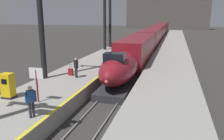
# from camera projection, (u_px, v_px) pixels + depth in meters

# --- Properties ---
(platform_left) EXTENTS (4.80, 110.00, 1.05)m
(platform_left) POSITION_uv_depth(u_px,v_px,m) (108.00, 59.00, 29.88)
(platform_left) COLOR gray
(platform_left) RESTS_ON ground
(platform_right) EXTENTS (4.80, 110.00, 1.05)m
(platform_right) POSITION_uv_depth(u_px,v_px,m) (171.00, 62.00, 27.76)
(platform_right) COLOR gray
(platform_right) RESTS_ON ground
(platform_left_safety_stripe) EXTENTS (0.20, 107.80, 0.01)m
(platform_left_safety_stripe) POSITION_uv_depth(u_px,v_px,m) (125.00, 56.00, 29.16)
(platform_left_safety_stripe) COLOR yellow
(platform_left_safety_stripe) RESTS_ON platform_left
(rail_main_left) EXTENTS (0.08, 110.00, 0.12)m
(rail_main_left) POSITION_uv_depth(u_px,v_px,m) (136.00, 60.00, 31.70)
(rail_main_left) COLOR slate
(rail_main_left) RESTS_ON ground
(rail_main_right) EXTENTS (0.08, 110.00, 0.12)m
(rail_main_right) POSITION_uv_depth(u_px,v_px,m) (147.00, 60.00, 31.31)
(rail_main_right) COLOR slate
(rail_main_right) RESTS_ON ground
(highspeed_train_main) EXTENTS (2.92, 76.25, 3.60)m
(highspeed_train_main) POSITION_uv_depth(u_px,v_px,m) (155.00, 34.00, 50.40)
(highspeed_train_main) COLOR maroon
(highspeed_train_main) RESTS_ON ground
(station_column_mid) EXTENTS (4.00, 0.68, 10.16)m
(station_column_mid) POSITION_uv_depth(u_px,v_px,m) (39.00, 3.00, 17.43)
(station_column_mid) COLOR black
(station_column_mid) RESTS_ON platform_left
(station_column_far) EXTENTS (4.00, 0.68, 8.50)m
(station_column_far) POSITION_uv_depth(u_px,v_px,m) (105.00, 15.00, 33.33)
(station_column_far) COLOR black
(station_column_far) RESTS_ON platform_left
(station_column_distant) EXTENTS (4.00, 0.68, 9.65)m
(station_column_distant) POSITION_uv_depth(u_px,v_px,m) (110.00, 11.00, 35.80)
(station_column_distant) COLOR black
(station_column_distant) RESTS_ON platform_left
(passenger_near_edge) EXTENTS (0.49, 0.40, 1.69)m
(passenger_near_edge) POSITION_uv_depth(u_px,v_px,m) (76.00, 66.00, 18.77)
(passenger_near_edge) COLOR #23232D
(passenger_near_edge) RESTS_ON platform_left
(passenger_mid_platform) EXTENTS (0.41, 0.47, 1.69)m
(passenger_mid_platform) POSITION_uv_depth(u_px,v_px,m) (31.00, 99.00, 11.36)
(passenger_mid_platform) COLOR #23232D
(passenger_mid_platform) RESTS_ON platform_left
(rolling_suitcase) EXTENTS (0.40, 0.22, 0.98)m
(rolling_suitcase) POSITION_uv_depth(u_px,v_px,m) (71.00, 72.00, 19.63)
(rolling_suitcase) COLOR maroon
(rolling_suitcase) RESTS_ON platform_left
(ticket_machine_yellow) EXTENTS (0.76, 0.62, 1.60)m
(ticket_machine_yellow) POSITION_uv_depth(u_px,v_px,m) (8.00, 87.00, 14.18)
(ticket_machine_yellow) COLOR yellow
(ticket_machine_yellow) RESTS_ON platform_left
(departure_info_board) EXTENTS (0.90, 0.10, 2.12)m
(departure_info_board) POSITION_uv_depth(u_px,v_px,m) (36.00, 78.00, 13.31)
(departure_info_board) COLOR maroon
(departure_info_board) RESTS_ON platform_left
(terminus_back_wall) EXTENTS (36.00, 2.00, 14.00)m
(terminus_back_wall) POSITION_uv_depth(u_px,v_px,m) (167.00, 13.00, 99.55)
(terminus_back_wall) COLOR #4C4742
(terminus_back_wall) RESTS_ON ground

